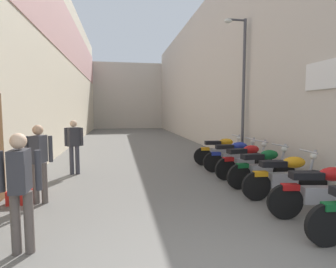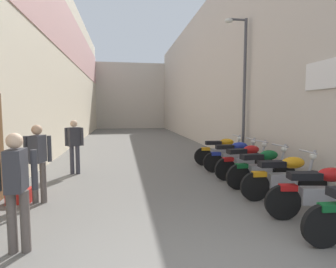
# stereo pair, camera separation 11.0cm
# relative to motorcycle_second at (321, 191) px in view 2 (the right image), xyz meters

# --- Properties ---
(ground_plane) EXTENTS (40.99, 40.99, 0.00)m
(ground_plane) POSITION_rel_motorcycle_second_xyz_m (-2.44, 8.77, -0.50)
(ground_plane) COLOR #66635E
(building_left) EXTENTS (0.45, 24.99, 7.80)m
(building_left) POSITION_rel_motorcycle_second_xyz_m (-6.01, 10.73, 3.44)
(building_left) COLOR beige
(building_left) RESTS_ON ground
(building_right) EXTENTS (0.45, 24.99, 7.34)m
(building_right) POSITION_rel_motorcycle_second_xyz_m (1.14, 10.76, 3.17)
(building_right) COLOR beige
(building_right) RESTS_ON ground
(building_far_end) EXTENTS (9.76, 2.00, 6.52)m
(building_far_end) POSITION_rel_motorcycle_second_xyz_m (-2.44, 24.26, 2.76)
(building_far_end) COLOR beige
(building_far_end) RESTS_ON ground
(motorcycle_second) EXTENTS (1.84, 0.58, 1.04)m
(motorcycle_second) POSITION_rel_motorcycle_second_xyz_m (0.00, 0.00, 0.00)
(motorcycle_second) COLOR black
(motorcycle_second) RESTS_ON ground
(motorcycle_third) EXTENTS (1.85, 0.58, 1.04)m
(motorcycle_third) POSITION_rel_motorcycle_second_xyz_m (0.00, 1.02, 0.00)
(motorcycle_third) COLOR black
(motorcycle_third) RESTS_ON ground
(motorcycle_fourth) EXTENTS (1.85, 0.58, 1.04)m
(motorcycle_fourth) POSITION_rel_motorcycle_second_xyz_m (0.00, 1.94, 0.00)
(motorcycle_fourth) COLOR black
(motorcycle_fourth) RESTS_ON ground
(motorcycle_fifth) EXTENTS (1.84, 0.58, 1.04)m
(motorcycle_fifth) POSITION_rel_motorcycle_second_xyz_m (0.00, 2.81, 0.00)
(motorcycle_fifth) COLOR black
(motorcycle_fifth) RESTS_ON ground
(motorcycle_sixth) EXTENTS (1.85, 0.58, 1.04)m
(motorcycle_sixth) POSITION_rel_motorcycle_second_xyz_m (0.00, 3.60, 0.00)
(motorcycle_sixth) COLOR black
(motorcycle_sixth) RESTS_ON ground
(motorcycle_seventh) EXTENTS (1.85, 0.58, 1.04)m
(motorcycle_seventh) POSITION_rel_motorcycle_second_xyz_m (0.00, 4.61, 0.00)
(motorcycle_seventh) COLOR black
(motorcycle_seventh) RESTS_ON ground
(pedestrian_by_doorway) EXTENTS (0.52, 0.35, 1.57)m
(pedestrian_by_doorway) POSITION_rel_motorcycle_second_xyz_m (-4.63, -0.27, 0.42)
(pedestrian_by_doorway) COLOR #564C47
(pedestrian_by_doorway) RESTS_ON ground
(pedestrian_mid_alley) EXTENTS (0.52, 0.38, 1.57)m
(pedestrian_mid_alley) POSITION_rel_motorcycle_second_xyz_m (-4.94, 1.70, 0.42)
(pedestrian_mid_alley) COLOR #564C47
(pedestrian_mid_alley) RESTS_ON ground
(pedestrian_further_down) EXTENTS (0.52, 0.36, 1.57)m
(pedestrian_further_down) POSITION_rel_motorcycle_second_xyz_m (-4.66, 4.12, 0.42)
(pedestrian_further_down) COLOR #383842
(pedestrian_further_down) RESTS_ON ground
(plastic_crate) EXTENTS (0.44, 0.32, 0.28)m
(plastic_crate) POSITION_rel_motorcycle_second_xyz_m (-5.34, 1.76, -0.36)
(plastic_crate) COLOR red
(plastic_crate) RESTS_ON ground
(street_lamp) EXTENTS (0.79, 0.18, 4.86)m
(street_lamp) POSITION_rel_motorcycle_second_xyz_m (0.70, 4.67, 2.33)
(street_lamp) COLOR #47474C
(street_lamp) RESTS_ON ground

